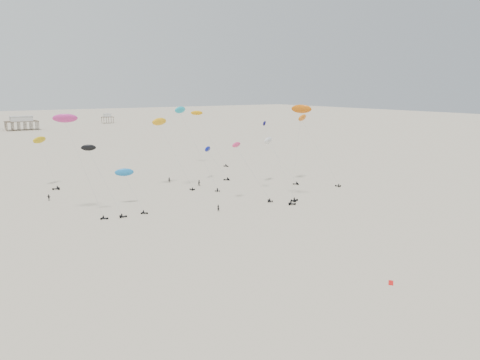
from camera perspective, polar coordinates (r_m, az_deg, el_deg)
ground_plane at (r=217.56m, az=-16.43°, el=3.01°), size 900.00×900.00×0.00m
pavilion_main at (r=361.11m, az=-25.07°, el=6.20°), size 21.00×13.00×9.80m
pavilion_small at (r=406.08m, az=-15.85°, el=7.17°), size 9.00×7.00×8.00m
rig_0 at (r=180.25m, az=-4.50°, el=6.77°), size 9.15×15.17×22.56m
rig_1 at (r=151.15m, az=-3.25°, el=2.70°), size 7.12×8.08×11.26m
rig_2 at (r=120.12m, az=-13.64°, el=0.32°), size 4.97×13.30×12.88m
rig_3 at (r=120.93m, az=1.03°, el=1.86°), size 9.59×7.93×16.40m
rig_4 at (r=113.17m, az=-20.12°, el=5.94°), size 9.20×11.18×24.34m
rig_5 at (r=127.03m, az=4.85°, el=2.28°), size 3.00×16.83×23.09m
rig_6 at (r=147.01m, az=8.04°, el=6.73°), size 7.88×16.07×22.99m
rig_8 at (r=112.33m, az=-16.73°, el=1.17°), size 7.69×8.84×17.11m
rig_9 at (r=150.12m, az=-22.89°, el=3.41°), size 6.25×10.23×15.61m
rig_10 at (r=121.51m, az=7.32°, el=6.94°), size 8.66×7.00×25.33m
rig_11 at (r=139.78m, az=-9.47°, el=6.33°), size 9.24×12.43×21.84m
rig_12 at (r=135.44m, az=-6.29°, el=6.33°), size 10.48×11.92×24.87m
rig_13 at (r=145.11m, az=3.92°, el=4.14°), size 9.18×10.58×15.47m
spectator_0 at (r=113.48m, az=-2.66°, el=-3.82°), size 0.83×0.85×1.93m
spectator_1 at (r=142.51m, az=-4.98°, el=-0.73°), size 1.08×0.66×2.15m
spectator_2 at (r=133.95m, az=-22.26°, el=-2.32°), size 1.31×1.02×1.96m
spectator_3 at (r=148.72m, az=-8.62°, el=-0.31°), size 0.87×0.76×2.01m
grounded_kite_b at (r=76.94m, az=17.92°, el=-11.86°), size 1.84×1.67×0.07m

